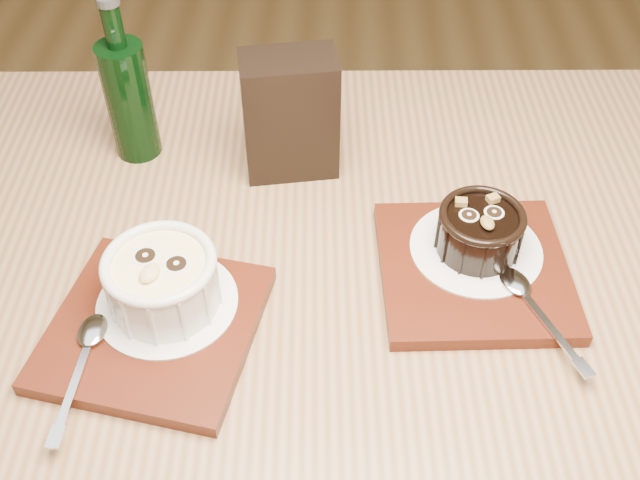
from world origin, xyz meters
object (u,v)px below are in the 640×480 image
(table, at_px, (325,361))
(condiment_stand, at_px, (290,115))
(tray_left, at_px, (154,328))
(ramekin_white, at_px, (162,279))
(ramekin_dark, at_px, (480,229))
(green_bottle, at_px, (128,96))
(tray_right, at_px, (474,270))

(table, xyz_separation_m, condiment_stand, (-0.04, 0.20, 0.16))
(tray_left, xyz_separation_m, ramekin_white, (0.01, 0.02, 0.04))
(ramekin_white, bearing_deg, tray_left, -95.56)
(table, xyz_separation_m, ramekin_dark, (0.15, 0.06, 0.13))
(ramekin_dark, bearing_deg, green_bottle, 145.46)
(green_bottle, bearing_deg, ramekin_white, -72.52)
(table, bearing_deg, tray_left, -166.65)
(green_bottle, bearing_deg, tray_right, -26.88)
(tray_right, xyz_separation_m, green_bottle, (-0.36, 0.18, 0.07))
(tray_left, distance_m, green_bottle, 0.28)
(tray_left, relative_size, tray_right, 1.00)
(tray_left, height_order, tray_right, same)
(ramekin_white, relative_size, tray_right, 0.57)
(table, distance_m, condiment_stand, 0.26)
(condiment_stand, bearing_deg, table, -77.93)
(condiment_stand, xyz_separation_m, green_bottle, (-0.18, 0.02, 0.00))
(tray_right, relative_size, condiment_stand, 1.29)
(tray_right, bearing_deg, table, -163.40)
(green_bottle, bearing_deg, ramekin_dark, -23.99)
(table, height_order, condiment_stand, condiment_stand)
(tray_right, distance_m, ramekin_dark, 0.04)
(ramekin_white, xyz_separation_m, green_bottle, (-0.08, 0.24, 0.03))
(condiment_stand, bearing_deg, tray_left, -114.86)
(table, relative_size, condiment_stand, 8.77)
(tray_left, distance_m, tray_right, 0.31)
(table, height_order, tray_right, tray_right)
(ramekin_white, distance_m, ramekin_dark, 0.30)
(ramekin_white, distance_m, condiment_stand, 0.24)
(table, bearing_deg, tray_right, 16.60)
(ramekin_white, bearing_deg, green_bottle, 124.48)
(ramekin_white, height_order, tray_right, ramekin_white)
(ramekin_dark, bearing_deg, ramekin_white, -175.69)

